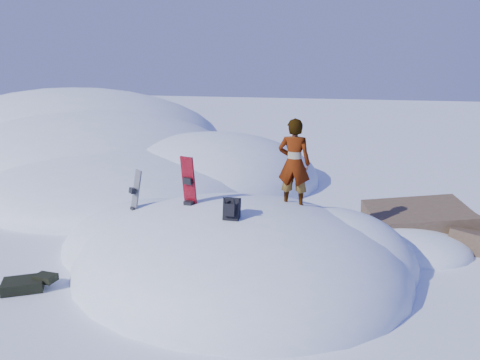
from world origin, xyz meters
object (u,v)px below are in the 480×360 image
(backpack, at_px, (231,209))
(person, at_px, (294,163))
(snowboard_dark, at_px, (134,202))
(snowboard_red, at_px, (190,195))

(backpack, height_order, person, person)
(backpack, bearing_deg, snowboard_dark, 154.54)
(snowboard_red, bearing_deg, person, 38.44)
(person, bearing_deg, snowboard_dark, 6.92)
(snowboard_dark, bearing_deg, backpack, 14.93)
(snowboard_red, relative_size, snowboard_dark, 1.11)
(backpack, distance_m, person, 1.82)
(snowboard_dark, height_order, backpack, snowboard_dark)
(backpack, bearing_deg, person, 56.88)
(snowboard_dark, relative_size, person, 0.80)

